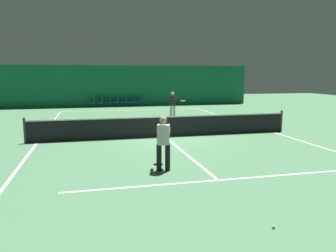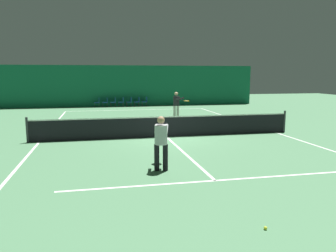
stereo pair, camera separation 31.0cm
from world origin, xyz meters
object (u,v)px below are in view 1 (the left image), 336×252
courtside_chair_4 (125,101)px  courtside_chair_1 (101,102)px  tennis_ball (274,227)px  courtside_chair_0 (92,102)px  tennis_net (165,126)px  courtside_chair_5 (132,101)px  courtside_chair_6 (140,101)px  courtside_chair_3 (117,101)px  courtside_chair_2 (109,102)px  player_far (173,103)px  player_near (163,139)px

courtside_chair_4 → courtside_chair_1: bearing=-90.0°
courtside_chair_1 → tennis_ball: bearing=5.4°
courtside_chair_0 → tennis_net: bearing=11.7°
courtside_chair_5 → courtside_chair_6: same height
tennis_net → courtside_chair_3: size_ratio=14.29×
courtside_chair_0 → courtside_chair_2: same height
player_far → courtside_chair_4: (-2.19, 8.71, -0.52)m
courtside_chair_1 → courtside_chair_5: (2.79, 0.00, 0.00)m
courtside_chair_4 → courtside_chair_6: same height
courtside_chair_0 → courtside_chair_3: 2.09m
courtside_chair_1 → tennis_ball: courtside_chair_1 is taller
tennis_net → courtside_chair_4: tennis_net is taller
tennis_net → courtside_chair_4: (-0.25, 14.74, -0.03)m
tennis_net → courtside_chair_1: bearing=99.0°
courtside_chair_2 → courtside_chair_6: bearing=90.0°
courtside_chair_4 → tennis_ball: courtside_chair_4 is taller
player_near → courtside_chair_1: size_ratio=1.94×
courtside_chair_0 → courtside_chair_6: same height
tennis_net → player_near: size_ratio=7.38×
tennis_ball → player_near: bearing=105.6°
courtside_chair_1 → courtside_chair_3: 1.39m
courtside_chair_1 → tennis_net: bearing=9.0°
courtside_chair_0 → courtside_chair_4: (2.79, 0.00, 0.00)m
courtside_chair_0 → courtside_chair_1: same height
courtside_chair_0 → courtside_chair_1: size_ratio=1.00×
player_far → courtside_chair_3: bearing=173.1°
courtside_chair_0 → courtside_chair_6: 4.18m
player_near → tennis_ball: 4.39m
courtside_chair_1 → courtside_chair_6: 3.48m
player_near → courtside_chair_6: size_ratio=1.94×
courtside_chair_1 → courtside_chair_6: (3.48, 0.00, 0.00)m
courtside_chair_3 → courtside_chair_6: size_ratio=1.00×
tennis_net → tennis_ball: tennis_net is taller
player_far → courtside_chair_1: size_ratio=2.05×
courtside_chair_2 → courtside_chair_5: 2.09m
courtside_chair_0 → courtside_chair_4: size_ratio=1.00×
tennis_ball → courtside_chair_5: bearing=88.8°
courtside_chair_2 → courtside_chair_3: same height
courtside_chair_6 → tennis_ball: courtside_chair_6 is taller
tennis_net → tennis_ball: 9.28m
courtside_chair_0 → player_near: bearing=5.2°
courtside_chair_0 → tennis_ball: courtside_chair_0 is taller
courtside_chair_2 → courtside_chair_6: 2.79m
courtside_chair_3 → courtside_chair_5: bearing=90.0°
tennis_net → courtside_chair_5: 14.74m
tennis_net → courtside_chair_5: bearing=88.3°
player_near → tennis_ball: (1.15, -4.14, -0.91)m
courtside_chair_0 → courtside_chair_6: (4.18, 0.00, 0.00)m
player_near → courtside_chair_6: bearing=7.1°
courtside_chair_0 → courtside_chair_6: bearing=90.0°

